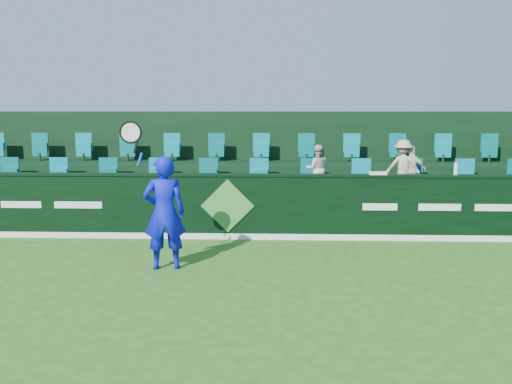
{
  "coord_description": "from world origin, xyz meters",
  "views": [
    {
      "loc": [
        1.02,
        -7.58,
        2.67
      ],
      "look_at": [
        0.63,
        2.8,
        1.15
      ],
      "focal_mm": 40.0,
      "sensor_mm": 36.0,
      "label": 1
    }
  ],
  "objects_px": {
    "spectator_right": "(403,167)",
    "drinks_bottle": "(456,169)",
    "spectator_middle": "(412,170)",
    "spectator_left": "(317,169)",
    "tennis_player": "(164,212)",
    "towel": "(378,173)"
  },
  "relations": [
    {
      "from": "drinks_bottle",
      "to": "towel",
      "type": "bearing_deg",
      "value": 180.0
    },
    {
      "from": "spectator_left",
      "to": "towel",
      "type": "relative_size",
      "value": 3.1
    },
    {
      "from": "tennis_player",
      "to": "towel",
      "type": "xyz_separation_m",
      "value": [
        3.92,
        2.3,
        0.41
      ]
    },
    {
      "from": "spectator_middle",
      "to": "spectator_right",
      "type": "bearing_deg",
      "value": 20.16
    },
    {
      "from": "tennis_player",
      "to": "spectator_right",
      "type": "height_order",
      "value": "tennis_player"
    },
    {
      "from": "spectator_left",
      "to": "spectator_middle",
      "type": "height_order",
      "value": "spectator_left"
    },
    {
      "from": "towel",
      "to": "spectator_middle",
      "type": "bearing_deg",
      "value": 49.79
    },
    {
      "from": "spectator_right",
      "to": "towel",
      "type": "xyz_separation_m",
      "value": [
        -0.75,
        -1.12,
        -0.02
      ]
    },
    {
      "from": "spectator_middle",
      "to": "towel",
      "type": "relative_size",
      "value": 2.99
    },
    {
      "from": "tennis_player",
      "to": "towel",
      "type": "bearing_deg",
      "value": 30.45
    },
    {
      "from": "towel",
      "to": "drinks_bottle",
      "type": "height_order",
      "value": "drinks_bottle"
    },
    {
      "from": "spectator_left",
      "to": "spectator_middle",
      "type": "distance_m",
      "value": 2.1
    },
    {
      "from": "spectator_middle",
      "to": "tennis_player",
      "type": "bearing_deg",
      "value": 55.29
    },
    {
      "from": "spectator_right",
      "to": "drinks_bottle",
      "type": "relative_size",
      "value": 4.91
    },
    {
      "from": "tennis_player",
      "to": "drinks_bottle",
      "type": "height_order",
      "value": "tennis_player"
    },
    {
      "from": "spectator_middle",
      "to": "spectator_right",
      "type": "relative_size",
      "value": 0.87
    },
    {
      "from": "tennis_player",
      "to": "spectator_left",
      "type": "height_order",
      "value": "tennis_player"
    },
    {
      "from": "spectator_right",
      "to": "drinks_bottle",
      "type": "bearing_deg",
      "value": 131.95
    },
    {
      "from": "spectator_middle",
      "to": "drinks_bottle",
      "type": "relative_size",
      "value": 4.28
    },
    {
      "from": "towel",
      "to": "drinks_bottle",
      "type": "distance_m",
      "value": 1.57
    },
    {
      "from": "spectator_left",
      "to": "spectator_middle",
      "type": "relative_size",
      "value": 1.04
    },
    {
      "from": "spectator_left",
      "to": "drinks_bottle",
      "type": "relative_size",
      "value": 4.43
    }
  ]
}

